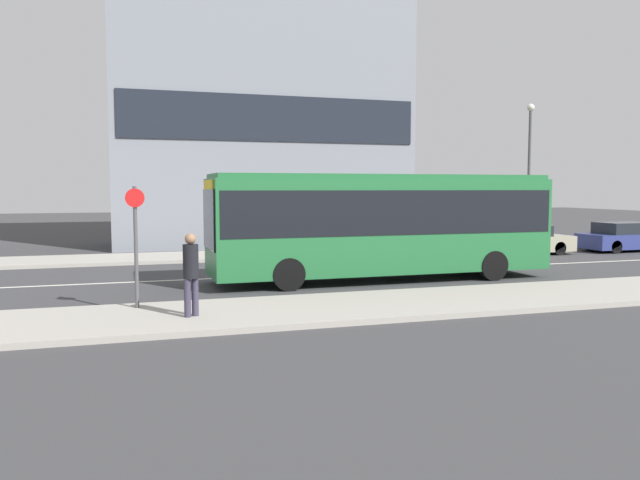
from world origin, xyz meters
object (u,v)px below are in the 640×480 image
Objects in this scene: parked_car_1 at (625,237)px; pedestrian_near_stop at (191,269)px; city_bus at (381,220)px; bus_stop_sign at (136,238)px; street_lamp at (529,160)px; parked_car_0 at (521,241)px.

parked_car_1 is 23.28m from pedestrian_near_stop.
pedestrian_near_stop is at bearing -149.32° from city_bus.
bus_stop_sign is 21.59m from street_lamp.
parked_car_0 is (9.01, 5.26, -1.32)m from city_bus.
bus_stop_sign is at bearing -149.96° from street_lamp.
bus_stop_sign is (-1.12, 1.39, 0.61)m from pedestrian_near_stop.
parked_car_0 is at bearing -130.98° from street_lamp.
pedestrian_near_stop is 21.47m from street_lamp.
street_lamp reaches higher than bus_stop_sign.
parked_car_1 is 23.80m from bus_stop_sign.
bus_stop_sign is at bearing -159.38° from parked_car_1.
pedestrian_near_stop is at bearing -155.20° from parked_car_1.
bus_stop_sign is 0.42× the size of street_lamp.
bus_stop_sign is at bearing -152.91° from parked_car_0.
street_lamp reaches higher than pedestrian_near_stop.
street_lamp is at bearing 49.02° from parked_car_0.
pedestrian_near_stop is 1.89m from bus_stop_sign.
bus_stop_sign is (-22.24, -8.37, 1.16)m from parked_car_1.
pedestrian_near_stop is at bearing -51.14° from bus_stop_sign.
city_bus is 15.56m from parked_car_1.
parked_car_1 is at bearing 20.62° from bus_stop_sign.
city_bus is at bearing -145.62° from street_lamp.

